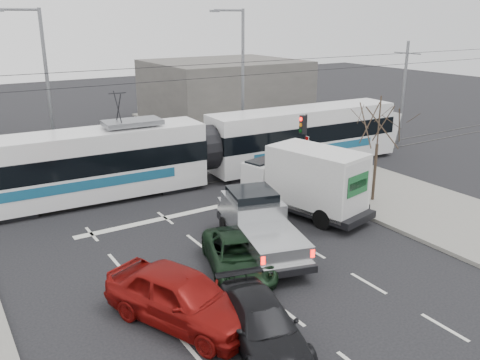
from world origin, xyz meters
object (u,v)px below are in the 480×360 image
tram (204,149)px  navy_pickup (323,184)px  street_lamp_near (240,73)px  dark_car (262,324)px  traffic_signal (304,134)px  silver_pickup (258,222)px  box_truck (306,181)px  street_lamp_far (44,82)px  red_car (181,297)px  green_car (238,255)px  bare_tree (379,125)px

tram → navy_pickup: tram is taller
street_lamp_near → tram: 7.34m
tram → dark_car: bearing=-109.7°
traffic_signal → silver_pickup: bearing=-140.8°
box_truck → street_lamp_far: bearing=109.7°
traffic_signal → dark_car: (-9.68, -10.30, -2.12)m
traffic_signal → street_lamp_far: size_ratio=0.40×
tram → box_truck: bearing=-73.3°
box_truck → red_car: box_truck is taller
street_lamp_far → navy_pickup: bearing=-51.5°
tram → red_car: tram is taller
street_lamp_near → green_car: 17.11m
box_truck → dark_car: bearing=-148.7°
traffic_signal → red_car: (-11.08, -8.18, -1.90)m
street_lamp_far → green_car: 16.74m
traffic_signal → dark_car: traffic_signal is taller
street_lamp_far → dark_car: street_lamp_far is taller
street_lamp_far → silver_pickup: size_ratio=1.47×
red_car → dark_car: size_ratio=1.15×
box_truck → green_car: 6.40m
green_car → red_car: (-3.04, -1.78, 0.23)m
tram → navy_pickup: (3.19, -5.93, -0.88)m
street_lamp_near → tram: street_lamp_near is taller
navy_pickup → bare_tree: bearing=-26.6°
silver_pickup → dark_car: 6.11m
box_truck → navy_pickup: box_truck is taller
traffic_signal → box_truck: (-2.49, -3.34, -1.22)m
silver_pickup → red_car: silver_pickup is taller
tram → silver_pickup: 8.74m
traffic_signal → street_lamp_near: (0.84, 7.50, 2.37)m
traffic_signal → tram: size_ratio=0.14×
bare_tree → red_car: bearing=-161.1°
navy_pickup → dark_car: 11.59m
navy_pickup → green_car: navy_pickup is taller
street_lamp_near → bare_tree: bearing=-88.6°
street_lamp_near → dark_car: (-10.53, -17.80, -4.49)m
silver_pickup → dark_car: (-3.32, -5.11, -0.43)m
red_car → street_lamp_far: bearing=65.2°
traffic_signal → navy_pickup: traffic_signal is taller
traffic_signal → box_truck: traffic_signal is taller
tram → box_truck: size_ratio=3.87×
silver_pickup → red_car: size_ratio=1.25×
street_lamp_far → tram: bearing=-43.9°
dark_car → tram: bearing=81.8°
traffic_signal → navy_pickup: (-0.94, -2.69, -1.81)m
box_truck → green_car: bearing=-163.8°
street_lamp_near → silver_pickup: size_ratio=1.47×
navy_pickup → green_car: size_ratio=1.05×
street_lamp_far → tram: street_lamp_far is taller
bare_tree → tram: 9.16m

